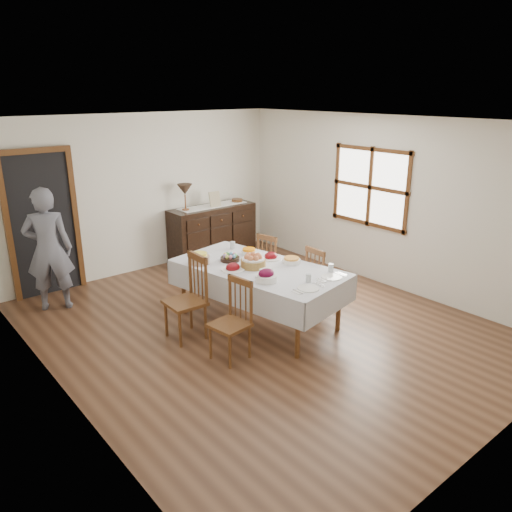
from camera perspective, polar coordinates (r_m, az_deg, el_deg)
ground at (r=6.59m, az=0.56°, el=-8.07°), size 6.00×6.00×0.00m
room_shell at (r=6.27m, az=-2.92°, el=6.45°), size 5.02×6.02×2.65m
dining_table at (r=6.47m, az=0.27°, el=-2.01°), size 1.54×2.42×0.77m
chair_left_near at (r=5.70m, az=-2.67°, el=-7.22°), size 0.44×0.44×0.94m
chair_left_far at (r=6.18m, az=-7.71°, el=-4.64°), size 0.46×0.46×1.06m
chair_right_near at (r=6.96m, az=7.40°, el=-2.54°), size 0.40×0.40×0.92m
chair_right_far at (r=7.51m, az=1.80°, el=-0.77°), size 0.45×0.45×0.92m
sideboard at (r=9.09m, az=-4.99°, el=2.72°), size 1.60×0.58×0.96m
person at (r=7.38m, az=-22.69°, el=1.13°), size 0.68×0.58×1.85m
bread_basket at (r=6.40m, az=-0.33°, el=-0.64°), size 0.33×0.33×0.18m
egg_basket at (r=6.66m, az=-2.99°, el=-0.23°), size 0.26×0.26×0.11m
ham_platter_a at (r=6.32m, az=-2.67°, el=-1.37°), size 0.30×0.30×0.11m
ham_platter_b at (r=6.74m, az=1.72°, el=-0.06°), size 0.28×0.28×0.11m
beet_bowl at (r=5.94m, az=1.17°, el=-2.32°), size 0.27×0.27×0.15m
carrot_bowl at (r=6.91m, az=-0.81°, el=0.51°), size 0.21×0.21×0.09m
pineapple_bowl at (r=6.58m, az=-6.46°, el=-0.31°), size 0.26×0.26×0.15m
casserole_dish at (r=6.58m, az=4.08°, el=-0.51°), size 0.24×0.24×0.08m
butter_dish at (r=6.18m, az=1.13°, el=-1.77°), size 0.15×0.11×0.07m
setting_left at (r=5.83m, az=5.97°, el=-3.30°), size 0.44×0.31×0.10m
setting_right at (r=6.20m, az=8.56°, el=-2.04°), size 0.44×0.31×0.10m
glass_far_a at (r=6.74m, az=-5.63°, el=0.03°), size 0.06×0.06×0.10m
glass_far_b at (r=7.15m, az=-2.68°, el=1.23°), size 0.07×0.07×0.11m
runner at (r=9.01m, az=-4.99°, el=5.76°), size 1.30×0.35×0.01m
table_lamp at (r=8.64m, az=-8.14°, el=7.46°), size 0.26×0.26×0.46m
picture_frame at (r=8.89m, az=-4.72°, el=6.47°), size 0.22×0.08×0.28m
deco_bowl at (r=9.30m, az=-2.19°, el=6.37°), size 0.20×0.20×0.06m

